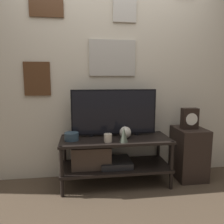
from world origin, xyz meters
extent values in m
plane|color=#4C3D2D|center=(0.00, 0.00, 0.00)|extent=(12.00, 12.00, 0.00)
cube|color=beige|center=(0.00, 0.59, 1.35)|extent=(6.40, 0.06, 2.70)
cube|color=#B2ADA3|center=(0.00, 0.55, 1.49)|extent=(0.56, 0.02, 0.43)
cube|color=#B2BCC6|center=(0.00, 0.54, 1.49)|extent=(0.53, 0.01, 0.39)
cube|color=#4C2D19|center=(-0.89, 0.55, 1.24)|extent=(0.30, 0.02, 0.39)
cube|color=slate|center=(-0.89, 0.54, 1.24)|extent=(0.26, 0.01, 0.36)
cube|color=#B7B2A8|center=(0.15, 0.55, 2.06)|extent=(0.28, 0.02, 0.31)
cube|color=#BCB299|center=(0.15, 0.54, 2.06)|extent=(0.24, 0.01, 0.28)
cube|color=#4C2D19|center=(-0.75, 0.55, 2.04)|extent=(0.38, 0.02, 0.21)
cube|color=#2D2D33|center=(-0.75, 0.54, 2.04)|extent=(0.34, 0.01, 0.18)
cube|color=black|center=(0.00, 0.29, 0.54)|extent=(1.27, 0.50, 0.03)
cube|color=black|center=(0.00, 0.29, 0.21)|extent=(1.27, 0.50, 0.03)
cylinder|color=black|center=(-0.60, 0.07, 0.28)|extent=(0.04, 0.04, 0.56)
cylinder|color=black|center=(0.60, 0.07, 0.28)|extent=(0.04, 0.04, 0.56)
cylinder|color=black|center=(-0.60, 0.51, 0.28)|extent=(0.04, 0.04, 0.56)
cylinder|color=black|center=(0.60, 0.51, 0.28)|extent=(0.04, 0.04, 0.56)
cube|color=black|center=(0.00, 0.29, 0.26)|extent=(0.36, 0.35, 0.07)
cube|color=#47382D|center=(-0.29, 0.29, 0.35)|extent=(0.44, 0.28, 0.25)
cylinder|color=black|center=(-0.27, 0.40, 0.57)|extent=(0.05, 0.05, 0.02)
cylinder|color=black|center=(0.28, 0.40, 0.57)|extent=(0.05, 0.05, 0.02)
cube|color=black|center=(0.00, 0.40, 0.85)|extent=(1.01, 0.04, 0.54)
cube|color=black|center=(0.00, 0.39, 0.85)|extent=(0.98, 0.01, 0.50)
cone|color=#4C5647|center=(0.07, 0.13, 0.64)|extent=(0.09, 0.09, 0.16)
cylinder|color=#2D4251|center=(-0.50, 0.28, 0.60)|extent=(0.16, 0.16, 0.09)
sphere|color=beige|center=(0.11, 0.28, 0.63)|extent=(0.14, 0.14, 0.14)
cylinder|color=brown|center=(-0.04, 0.50, 0.69)|extent=(0.10, 0.10, 0.27)
cylinder|color=#C1B29E|center=(-0.10, 0.15, 0.60)|extent=(0.09, 0.09, 0.09)
cube|color=black|center=(0.94, 0.33, 0.32)|extent=(0.35, 0.42, 0.64)
cube|color=black|center=(0.92, 0.32, 0.76)|extent=(0.19, 0.10, 0.25)
cylinder|color=white|center=(0.92, 0.27, 0.76)|extent=(0.15, 0.01, 0.15)
camera|label=1|loc=(-0.38, -2.14, 1.25)|focal=35.00mm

